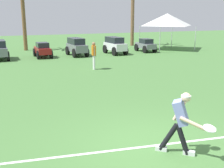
% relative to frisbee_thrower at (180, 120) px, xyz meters
% --- Properties ---
extents(ground_plane, '(80.00, 80.00, 0.00)m').
position_rel_frisbee_thrower_xyz_m(ground_plane, '(-0.37, 0.45, -0.80)').
color(ground_plane, '#47753A').
extents(field_line_paint, '(21.28, 3.15, 0.01)m').
position_rel_frisbee_thrower_xyz_m(field_line_paint, '(-0.37, 0.54, -0.80)').
color(field_line_paint, white).
rests_on(field_line_paint, ground_plane).
extents(frisbee_thrower, '(0.75, 0.92, 1.43)m').
position_rel_frisbee_thrower_xyz_m(frisbee_thrower, '(0.00, 0.00, 0.00)').
color(frisbee_thrower, black).
rests_on(frisbee_thrower, ground_plane).
extents(frisbee_in_flight, '(0.27, 0.27, 0.10)m').
position_rel_frisbee_thrower_xyz_m(frisbee_in_flight, '(0.33, -0.56, -0.04)').
color(frisbee_in_flight, white).
extents(teammate_near_sideline, '(0.25, 0.50, 1.56)m').
position_rel_frisbee_thrower_xyz_m(teammate_near_sideline, '(1.51, 10.24, 0.14)').
color(teammate_near_sideline, silver).
rests_on(teammate_near_sideline, ground_plane).
extents(parked_car_slot_c, '(1.14, 2.22, 1.10)m').
position_rel_frisbee_thrower_xyz_m(parked_car_slot_c, '(-0.45, 16.17, -0.24)').
color(parked_car_slot_c, maroon).
rests_on(parked_car_slot_c, ground_plane).
extents(parked_car_slot_d, '(1.28, 2.45, 1.34)m').
position_rel_frisbee_thrower_xyz_m(parked_car_slot_d, '(2.10, 16.06, -0.08)').
color(parked_car_slot_d, slate).
rests_on(parked_car_slot_d, ground_plane).
extents(parked_car_slot_e, '(1.29, 2.46, 1.34)m').
position_rel_frisbee_thrower_xyz_m(parked_car_slot_e, '(5.20, 15.87, -0.08)').
color(parked_car_slot_e, silver).
rests_on(parked_car_slot_e, ground_plane).
extents(parked_car_slot_f, '(1.11, 2.21, 1.10)m').
position_rel_frisbee_thrower_xyz_m(parked_car_slot_f, '(8.14, 16.15, -0.24)').
color(parked_car_slot_f, slate).
rests_on(parked_car_slot_f, ground_plane).
extents(palm_tree_far_left, '(3.11, 3.14, 5.27)m').
position_rel_frisbee_thrower_xyz_m(palm_tree_far_left, '(-1.14, 21.03, 2.49)').
color(palm_tree_far_left, brown).
rests_on(palm_tree_far_left, ground_plane).
extents(palm_tree_left_of_centre, '(3.07, 3.67, 6.93)m').
position_rel_frisbee_thrower_xyz_m(palm_tree_left_of_centre, '(9.33, 21.09, 3.19)').
color(palm_tree_left_of_centre, brown).
rests_on(palm_tree_left_of_centre, ground_plane).
extents(event_tent, '(3.76, 3.76, 3.17)m').
position_rel_frisbee_thrower_xyz_m(event_tent, '(10.73, 16.98, 1.83)').
color(event_tent, '#B2B5BA').
rests_on(event_tent, ground_plane).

